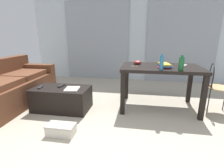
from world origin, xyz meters
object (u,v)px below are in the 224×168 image
book_stack (164,65)px  scissors (135,66)px  shoebox (61,129)px  tv_remote_secondary (40,87)px  wire_chair (215,83)px  craft_table (161,72)px  bowl (137,62)px  coffee_table (62,99)px  couch (9,88)px  tv_remote_primary (61,86)px  bottle_far (162,63)px  tv_remote_on_table (185,66)px  magazine (72,89)px  bottle_near (181,64)px

book_stack → scissors: book_stack is taller
shoebox → tv_remote_secondary: bearing=134.6°
wire_chair → shoebox: (-2.22, -1.09, -0.44)m
craft_table → bowl: size_ratio=8.78×
coffee_table → scissors: scissors is taller
couch → craft_table: couch is taller
tv_remote_primary → scissors: bearing=19.3°
couch → bottle_far: bearing=-0.9°
tv_remote_on_table → tv_remote_secondary: (-2.42, -0.50, -0.36)m
magazine → couch: bearing=166.6°
couch → magazine: (1.30, -0.12, 0.08)m
book_stack → tv_remote_primary: book_stack is taller
bottle_far → book_stack: size_ratio=0.78×
bowl → craft_table: bearing=-20.9°
bottle_far → tv_remote_secondary: (-1.98, -0.07, -0.46)m
craft_table → shoebox: (-1.34, -1.12, -0.58)m
scissors → magazine: scissors is taller
tv_remote_primary → tv_remote_secondary: size_ratio=1.08×
wire_chair → bottle_near: bearing=-154.4°
couch → shoebox: couch is taller
bowl → scissors: 0.25m
bottle_near → magazine: (-1.69, -0.11, -0.45)m
bowl → tv_remote_on_table: bearing=-5.7°
scissors → coffee_table: bearing=-167.7°
shoebox → tv_remote_primary: bearing=113.9°
bottle_far → magazine: bearing=-176.7°
craft_table → bottle_near: size_ratio=5.77×
craft_table → wire_chair: wire_chair is taller
tv_remote_primary → tv_remote_secondary: tv_remote_primary is taller
scissors → tv_remote_primary: scissors is taller
coffee_table → bottle_near: bottle_near is taller
bottle_far → scissors: (-0.40, 0.26, -0.11)m
couch → bowl: couch is taller
scissors → magazine: bearing=-161.2°
couch → tv_remote_primary: 1.05m
couch → craft_table: bearing=6.5°
craft_table → scissors: 0.46m
coffee_table → scissors: bearing=12.3°
wire_chair → tv_remote_secondary: size_ratio=5.47×
bottle_far → bottle_near: bearing=5.3°
coffee_table → bottle_far: (1.64, 0.01, 0.67)m
magazine → coffee_table: bearing=154.8°
tv_remote_on_table → couch: bearing=-146.5°
couch → tv_remote_on_table: bearing=7.0°
craft_table → wire_chair: (0.88, -0.03, -0.14)m
wire_chair → couch: bearing=-175.5°
couch → book_stack: couch is taller
craft_table → bottle_far: bottle_far is taller
shoebox → tv_remote_on_table: bearing=34.5°
craft_table → tv_remote_on_table: tv_remote_on_table is taller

